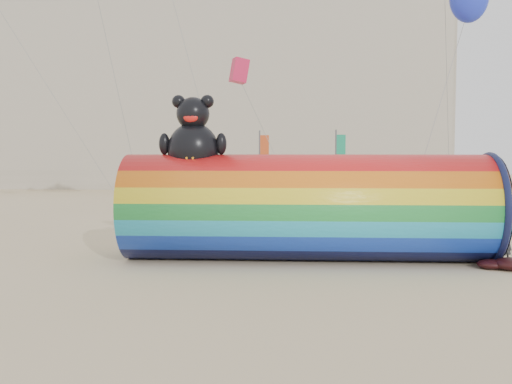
{
  "coord_description": "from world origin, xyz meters",
  "views": [
    {
      "loc": [
        1.64,
        -18.8,
        3.82
      ],
      "look_at": [
        0.5,
        1.5,
        2.4
      ],
      "focal_mm": 40.0,
      "sensor_mm": 36.0,
      "label": 1
    }
  ],
  "objects": [
    {
      "name": "ground",
      "position": [
        0.0,
        0.0,
        0.0
      ],
      "size": [
        160.0,
        160.0,
        0.0
      ],
      "primitive_type": "plane",
      "color": "#CCB58C",
      "rests_on": "ground"
    },
    {
      "name": "festival_banners",
      "position": [
        0.47,
        16.02,
        2.64
      ],
      "size": [
        8.94,
        3.3,
        5.2
      ],
      "color": "#59595E",
      "rests_on": "ground"
    },
    {
      "name": "kite_handler",
      "position": [
        9.06,
        0.99,
        0.89
      ],
      "size": [
        0.77,
        0.75,
        1.78
      ],
      "primitive_type": "imported",
      "rotation": [
        0.0,
        0.0,
        3.85
      ],
      "color": "#4E5255",
      "rests_on": "ground"
    },
    {
      "name": "hotel_building",
      "position": [
        -12.0,
        45.95,
        10.31
      ],
      "size": [
        60.4,
        15.4,
        20.6
      ],
      "color": "#B7AD99",
      "rests_on": "ground"
    },
    {
      "name": "windsock_assembly",
      "position": [
        2.32,
        1.38,
        1.97
      ],
      "size": [
        12.88,
        3.92,
        5.94
      ],
      "color": "red",
      "rests_on": "ground"
    }
  ]
}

